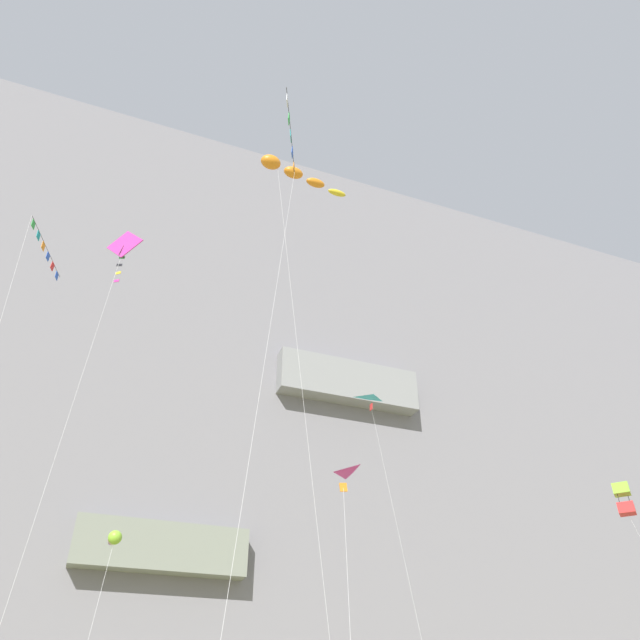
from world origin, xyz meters
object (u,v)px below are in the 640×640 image
(kite_diamond_high_left, at_px, (123,251))
(kite_banner_mid_left, at_px, (288,157))
(kite_windsock_low_right, at_px, (292,172))
(kite_banner_upper_mid, at_px, (36,276))
(kite_delta_upper_right, at_px, (334,489))
(kite_delta_high_center, at_px, (375,407))
(kite_windsock_front_field, at_px, (114,540))
(kite_box_upper_left, at_px, (624,499))

(kite_diamond_high_left, bearing_deg, kite_banner_mid_left, -37.80)
(kite_windsock_low_right, distance_m, kite_banner_upper_mid, 17.34)
(kite_delta_upper_right, bearing_deg, kite_banner_upper_mid, 162.40)
(kite_delta_upper_right, bearing_deg, kite_delta_high_center, 56.27)
(kite_windsock_front_field, bearing_deg, kite_banner_mid_left, -51.38)
(kite_windsock_front_field, distance_m, kite_windsock_low_right, 25.16)
(kite_box_upper_left, bearing_deg, kite_delta_upper_right, -164.25)
(kite_box_upper_left, height_order, kite_banner_mid_left, kite_banner_mid_left)
(kite_diamond_high_left, bearing_deg, kite_box_upper_left, 6.16)
(kite_diamond_high_left, relative_size, kite_banner_upper_mid, 1.04)
(kite_windsock_low_right, bearing_deg, kite_box_upper_left, 7.42)
(kite_windsock_low_right, xyz_separation_m, kite_delta_high_center, (9.71, 9.11, -11.27))
(kite_windsock_low_right, bearing_deg, kite_banner_upper_mid, 174.54)
(kite_diamond_high_left, relative_size, kite_delta_upper_right, 2.08)
(kite_windsock_front_field, distance_m, kite_delta_high_center, 22.89)
(kite_windsock_front_field, height_order, kite_box_upper_left, kite_box_upper_left)
(kite_windsock_front_field, bearing_deg, kite_delta_upper_right, -22.89)
(kite_banner_mid_left, xyz_separation_m, kite_banner_upper_mid, (-10.98, 7.21, -5.63))
(kite_windsock_low_right, xyz_separation_m, kite_banner_mid_left, (-2.05, -5.96, -5.74))
(kite_box_upper_left, xyz_separation_m, kite_banner_upper_mid, (-37.56, -1.95, 6.68))
(kite_delta_high_center, xyz_separation_m, kite_banner_upper_mid, (-22.73, -7.87, -0.10))
(kite_box_upper_left, xyz_separation_m, kite_delta_upper_right, (-23.14, -6.53, -4.12))
(kite_windsock_front_field, xyz_separation_m, kite_delta_upper_right, (8.38, -3.54, 2.00))
(kite_banner_mid_left, height_order, kite_banner_upper_mid, kite_banner_mid_left)
(kite_windsock_low_right, distance_m, kite_delta_high_center, 17.44)
(kite_box_upper_left, bearing_deg, kite_windsock_low_right, -172.58)
(kite_box_upper_left, relative_size, kite_windsock_low_right, 0.49)
(kite_delta_upper_right, relative_size, kite_banner_upper_mid, 0.50)
(kite_windsock_low_right, height_order, kite_banner_mid_left, kite_windsock_low_right)
(kite_banner_mid_left, relative_size, kite_diamond_high_left, 1.18)
(kite_diamond_high_left, height_order, kite_delta_upper_right, kite_diamond_high_left)
(kite_banner_mid_left, relative_size, kite_banner_upper_mid, 1.22)
(kite_windsock_front_field, xyz_separation_m, kite_delta_high_center, (16.68, 8.91, 12.90))
(kite_banner_mid_left, bearing_deg, kite_windsock_low_right, 71.00)
(kite_windsock_front_field, relative_size, kite_delta_upper_right, 0.84)
(kite_banner_mid_left, height_order, kite_delta_upper_right, kite_banner_mid_left)
(kite_windsock_front_field, distance_m, kite_box_upper_left, 32.24)
(kite_delta_high_center, bearing_deg, kite_box_upper_left, -21.76)
(kite_box_upper_left, bearing_deg, kite_diamond_high_left, -173.84)
(kite_banner_mid_left, height_order, kite_delta_high_center, kite_banner_mid_left)
(kite_windsock_front_field, distance_m, kite_delta_upper_right, 9.31)
(kite_banner_mid_left, bearing_deg, kite_banner_upper_mid, 146.71)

